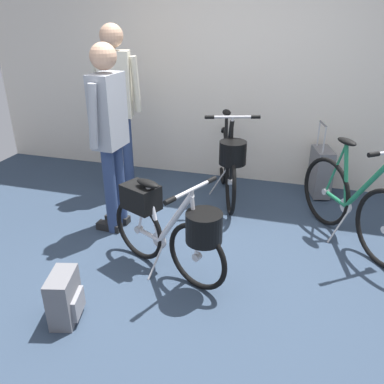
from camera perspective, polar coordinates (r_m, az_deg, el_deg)
name	(u,v)px	position (r m, az deg, el deg)	size (l,w,h in m)	color
ground_plane	(191,268)	(3.28, -0.18, -10.85)	(6.43, 6.43, 0.00)	#2D3D51
back_wall	(243,45)	(4.66, 7.33, 20.25)	(6.43, 0.10, 3.11)	silver
folding_bike_foreground	(170,226)	(2.99, -3.17, -4.92)	(1.08, 0.61, 0.82)	black
display_bike_left	(354,204)	(3.72, 22.25, -1.67)	(0.87, 1.17, 0.99)	black
display_bike_right	(228,162)	(4.19, 5.23, 4.39)	(0.59, 1.39, 1.00)	black
visitor_near_wall	(117,100)	(4.33, -10.81, 12.88)	(0.52, 0.33, 1.79)	navy
visitor_browsing	(109,130)	(3.54, -11.80, 8.78)	(0.29, 0.54, 1.68)	navy
rolling_suitcase	(321,171)	(4.60, 18.02, 2.83)	(0.27, 0.39, 0.83)	slate
backpack_on_floor	(65,298)	(2.85, -17.86, -14.28)	(0.23, 0.31, 0.35)	slate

